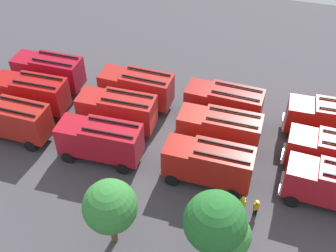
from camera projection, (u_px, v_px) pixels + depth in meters
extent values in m
plane|color=#423F44|center=(168.00, 137.00, 37.95)|extent=(64.43, 64.43, 0.00)
cube|color=#A91B14|center=(299.00, 115.00, 37.10)|extent=(2.25, 2.55, 2.60)
cube|color=#8C9EAD|center=(288.00, 110.00, 37.10)|extent=(0.13, 2.13, 1.46)
cube|color=silver|center=(283.00, 122.00, 38.10)|extent=(0.25, 2.38, 0.28)
cylinder|color=black|center=(293.00, 136.00, 37.31)|extent=(1.11, 0.37, 1.10)
cylinder|color=black|center=(294.00, 119.00, 39.04)|extent=(1.11, 0.37, 1.10)
cube|color=maroon|center=(198.00, 98.00, 38.89)|extent=(2.33, 2.62, 2.60)
cube|color=#8C9EAD|center=(188.00, 93.00, 38.94)|extent=(0.20, 2.13, 1.46)
cube|color=maroon|center=(235.00, 105.00, 37.92)|extent=(4.93, 2.76, 2.90)
cube|color=black|center=(236.00, 95.00, 36.39)|extent=(4.32, 0.36, 0.12)
cube|color=black|center=(239.00, 86.00, 37.36)|extent=(4.32, 0.36, 0.12)
cube|color=silver|center=(186.00, 105.00, 39.95)|extent=(0.33, 2.38, 0.28)
cylinder|color=black|center=(192.00, 118.00, 39.13)|extent=(1.12, 0.41, 1.10)
cylinder|color=black|center=(199.00, 103.00, 40.82)|extent=(1.12, 0.41, 1.10)
cylinder|color=black|center=(243.00, 130.00, 37.92)|extent=(1.12, 0.41, 1.10)
cylinder|color=black|center=(249.00, 114.00, 39.60)|extent=(1.12, 0.41, 1.10)
cube|color=#AA201C|center=(113.00, 83.00, 40.65)|extent=(2.30, 2.58, 2.60)
cube|color=#8C9EAD|center=(103.00, 79.00, 40.69)|extent=(0.16, 2.13, 1.46)
cube|color=#AA201C|center=(147.00, 89.00, 39.72)|extent=(4.89, 2.69, 2.90)
cube|color=black|center=(144.00, 79.00, 38.19)|extent=(4.32, 0.29, 0.12)
cube|color=black|center=(149.00, 71.00, 39.16)|extent=(4.32, 0.29, 0.12)
cube|color=silver|center=(103.00, 90.00, 41.70)|extent=(0.29, 2.38, 0.28)
cylinder|color=black|center=(108.00, 102.00, 40.88)|extent=(1.11, 0.39, 1.10)
cylinder|color=black|center=(118.00, 89.00, 42.58)|extent=(1.11, 0.39, 1.10)
cylinder|color=black|center=(155.00, 113.00, 39.72)|extent=(1.11, 0.39, 1.10)
cylinder|color=black|center=(163.00, 98.00, 41.42)|extent=(1.11, 0.39, 1.10)
cube|color=maroon|center=(28.00, 67.00, 42.71)|extent=(2.22, 2.52, 2.60)
cube|color=#8C9EAD|center=(18.00, 63.00, 42.72)|extent=(0.10, 2.13, 1.46)
cube|color=maroon|center=(58.00, 72.00, 41.86)|extent=(4.82, 2.54, 2.90)
cube|color=black|center=(52.00, 62.00, 40.32)|extent=(4.32, 0.15, 0.12)
cube|color=black|center=(59.00, 55.00, 41.30)|extent=(4.32, 0.15, 0.12)
cube|color=silver|center=(20.00, 75.00, 43.73)|extent=(0.22, 2.38, 0.28)
cylinder|color=black|center=(23.00, 86.00, 42.93)|extent=(1.10, 0.36, 1.10)
cylinder|color=black|center=(35.00, 73.00, 44.64)|extent=(1.10, 0.36, 1.10)
cylinder|color=black|center=(66.00, 94.00, 41.88)|extent=(1.10, 0.36, 1.10)
cylinder|color=black|center=(77.00, 81.00, 43.59)|extent=(1.10, 0.36, 1.10)
cube|color=#A51D1A|center=(301.00, 147.00, 34.07)|extent=(2.30, 2.59, 2.60)
cube|color=#8C9EAD|center=(288.00, 141.00, 34.12)|extent=(0.17, 2.13, 1.46)
cube|color=silver|center=(283.00, 153.00, 35.13)|extent=(0.30, 2.38, 0.28)
cylinder|color=black|center=(293.00, 169.00, 34.31)|extent=(1.11, 0.40, 1.10)
cylinder|color=black|center=(296.00, 150.00, 36.00)|extent=(1.11, 0.40, 1.10)
cube|color=#A82319|center=(192.00, 124.00, 36.13)|extent=(2.23, 2.53, 2.60)
cube|color=#8C9EAD|center=(180.00, 119.00, 36.15)|extent=(0.11, 2.13, 1.46)
cube|color=#A82319|center=(232.00, 131.00, 35.27)|extent=(4.83, 2.56, 2.90)
cube|color=black|center=(232.00, 122.00, 33.74)|extent=(4.32, 0.18, 0.12)
cube|color=black|center=(235.00, 112.00, 34.72)|extent=(4.32, 0.18, 0.12)
cube|color=silver|center=(178.00, 131.00, 37.16)|extent=(0.23, 2.38, 0.28)
cylinder|color=black|center=(185.00, 146.00, 36.36)|extent=(1.10, 0.36, 1.10)
cylinder|color=black|center=(192.00, 128.00, 38.07)|extent=(1.10, 0.36, 1.10)
cylinder|color=black|center=(241.00, 158.00, 35.29)|extent=(1.10, 0.36, 1.10)
cylinder|color=black|center=(246.00, 139.00, 37.00)|extent=(1.10, 0.36, 1.10)
cube|color=#AF201D|center=(92.00, 106.00, 37.99)|extent=(2.23, 2.53, 2.60)
cube|color=#8C9EAD|center=(81.00, 102.00, 37.99)|extent=(0.11, 2.13, 1.46)
cube|color=#AF201D|center=(128.00, 111.00, 37.19)|extent=(4.83, 2.56, 2.90)
cube|color=black|center=(124.00, 102.00, 35.65)|extent=(4.32, 0.17, 0.12)
cube|color=black|center=(130.00, 93.00, 36.64)|extent=(4.32, 0.17, 0.12)
cube|color=silver|center=(82.00, 114.00, 39.00)|extent=(0.23, 2.38, 0.28)
cylinder|color=black|center=(87.00, 127.00, 38.20)|extent=(1.10, 0.36, 1.10)
cylinder|color=black|center=(97.00, 111.00, 39.93)|extent=(1.10, 0.36, 1.10)
cylinder|color=black|center=(138.00, 137.00, 37.23)|extent=(1.10, 0.36, 1.10)
cylinder|color=black|center=(146.00, 120.00, 38.95)|extent=(1.10, 0.36, 1.10)
cube|color=#A91413|center=(9.00, 89.00, 39.94)|extent=(2.24, 2.53, 2.60)
cube|color=#A91413|center=(41.00, 94.00, 39.15)|extent=(4.84, 2.57, 2.90)
cube|color=black|center=(34.00, 84.00, 37.61)|extent=(4.32, 0.18, 0.12)
cube|color=black|center=(41.00, 76.00, 38.60)|extent=(4.32, 0.18, 0.12)
cube|color=silver|center=(1.00, 96.00, 40.94)|extent=(0.23, 2.38, 0.28)
cylinder|color=black|center=(4.00, 109.00, 40.15)|extent=(1.11, 0.37, 1.10)
cylinder|color=black|center=(17.00, 94.00, 41.88)|extent=(1.11, 0.37, 1.10)
cylinder|color=black|center=(50.00, 118.00, 39.18)|extent=(1.11, 0.37, 1.10)
cylinder|color=black|center=(62.00, 102.00, 40.91)|extent=(1.11, 0.37, 1.10)
cube|color=#A6171F|center=(300.00, 177.00, 31.62)|extent=(2.34, 2.62, 2.60)
cube|color=#8C9EAD|center=(287.00, 171.00, 31.68)|extent=(0.20, 2.13, 1.46)
cube|color=silver|center=(281.00, 183.00, 32.69)|extent=(0.34, 2.38, 0.28)
cylinder|color=black|center=(291.00, 201.00, 31.86)|extent=(1.12, 0.41, 1.10)
cylinder|color=black|center=(295.00, 179.00, 33.55)|extent=(1.12, 0.41, 1.10)
cube|color=#A91A11|center=(179.00, 157.00, 33.22)|extent=(2.23, 2.53, 2.60)
cube|color=#8C9EAD|center=(166.00, 151.00, 33.24)|extent=(0.11, 2.13, 1.46)
cube|color=#A91A11|center=(222.00, 165.00, 32.36)|extent=(4.83, 2.56, 2.90)
cube|color=black|center=(222.00, 157.00, 30.82)|extent=(4.32, 0.18, 0.12)
cube|color=black|center=(225.00, 145.00, 31.80)|extent=(4.32, 0.18, 0.12)
cube|color=silver|center=(164.00, 163.00, 34.25)|extent=(0.23, 2.38, 0.28)
cylinder|color=black|center=(172.00, 180.00, 33.44)|extent=(1.10, 0.36, 1.10)
cylinder|color=black|center=(180.00, 159.00, 35.15)|extent=(1.10, 0.36, 1.10)
cylinder|color=black|center=(232.00, 194.00, 32.37)|extent=(1.10, 0.36, 1.10)
cylinder|color=black|center=(237.00, 172.00, 34.08)|extent=(1.10, 0.36, 1.10)
cube|color=#AD1320|center=(73.00, 135.00, 35.10)|extent=(2.26, 2.55, 2.60)
cube|color=#8C9EAD|center=(61.00, 130.00, 35.09)|extent=(0.13, 2.13, 1.46)
cube|color=#AD1320|center=(112.00, 141.00, 34.33)|extent=(4.86, 2.61, 2.90)
cube|color=black|center=(107.00, 133.00, 32.78)|extent=(4.32, 0.22, 0.12)
cube|color=black|center=(113.00, 122.00, 33.78)|extent=(4.32, 0.22, 0.12)
cube|color=silver|center=(63.00, 142.00, 36.09)|extent=(0.26, 2.38, 0.28)
cylinder|color=black|center=(68.00, 157.00, 35.30)|extent=(1.11, 0.38, 1.10)
cylinder|color=black|center=(80.00, 139.00, 37.03)|extent=(1.11, 0.38, 1.10)
cylinder|color=black|center=(122.00, 168.00, 34.37)|extent=(1.11, 0.38, 1.10)
cylinder|color=black|center=(132.00, 149.00, 36.10)|extent=(1.11, 0.38, 1.10)
cube|color=#AA1E17|center=(22.00, 120.00, 36.32)|extent=(4.86, 2.61, 2.90)
cube|color=black|center=(13.00, 111.00, 34.78)|extent=(4.32, 0.22, 0.12)
cube|color=black|center=(22.00, 101.00, 35.76)|extent=(4.32, 0.22, 0.12)
cylinder|color=black|center=(31.00, 146.00, 36.33)|extent=(1.11, 0.38, 1.10)
cylinder|color=black|center=(45.00, 128.00, 38.04)|extent=(1.11, 0.38, 1.10)
cylinder|color=black|center=(318.00, 119.00, 39.27)|extent=(0.16, 0.16, 0.75)
cylinder|color=black|center=(316.00, 119.00, 39.26)|extent=(0.16, 0.16, 0.75)
cube|color=#B7140F|center=(319.00, 114.00, 38.80)|extent=(0.47, 0.35, 0.65)
sphere|color=beige|center=(320.00, 110.00, 38.51)|extent=(0.21, 0.21, 0.21)
cylinder|color=#B7140F|center=(321.00, 109.00, 38.46)|extent=(0.26, 0.26, 0.06)
cylinder|color=black|center=(256.00, 211.00, 31.35)|extent=(0.16, 0.16, 0.75)
cylinder|color=black|center=(254.00, 212.00, 31.29)|extent=(0.16, 0.16, 0.75)
cube|color=orange|center=(256.00, 206.00, 30.85)|extent=(0.48, 0.45, 0.66)
sphere|color=brown|center=(257.00, 202.00, 30.56)|extent=(0.21, 0.21, 0.21)
cylinder|color=orange|center=(257.00, 202.00, 30.50)|extent=(0.27, 0.27, 0.06)
cylinder|color=black|center=(241.00, 209.00, 31.48)|extent=(0.16, 0.16, 0.84)
cylinder|color=black|center=(243.00, 211.00, 31.35)|extent=(0.16, 0.16, 0.84)
cube|color=gold|center=(243.00, 203.00, 30.89)|extent=(0.48, 0.44, 0.73)
sphere|color=tan|center=(244.00, 199.00, 30.57)|extent=(0.24, 0.24, 0.24)
cylinder|color=gold|center=(244.00, 198.00, 30.51)|extent=(0.30, 0.30, 0.07)
sphere|color=#337A33|center=(228.00, 235.00, 26.55)|extent=(3.04, 3.04, 3.04)
cylinder|color=brown|center=(212.00, 248.00, 27.99)|extent=(0.51, 0.51, 2.55)
sphere|color=#236628|center=(215.00, 222.00, 25.98)|extent=(4.09, 4.09, 4.09)
cylinder|color=brown|center=(114.00, 230.00, 29.17)|extent=(0.46, 0.46, 2.32)
sphere|color=#337A33|center=(110.00, 206.00, 27.35)|extent=(3.72, 3.72, 3.72)
cone|color=#F2600C|center=(312.00, 114.00, 39.91)|extent=(0.43, 0.43, 0.62)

